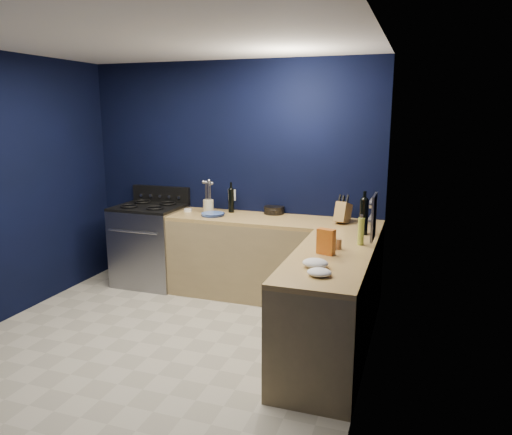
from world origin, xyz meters
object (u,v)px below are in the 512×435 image
at_px(plate_stack, 213,214).
at_px(crouton_bag, 326,242).
at_px(gas_range, 151,246).
at_px(knife_block, 343,213).
at_px(utensil_crock, 208,206).

distance_m(plate_stack, crouton_bag, 1.83).
bearing_deg(plate_stack, gas_range, 176.32).
distance_m(knife_block, crouton_bag, 1.19).
height_order(utensil_crock, crouton_bag, crouton_bag).
distance_m(utensil_crock, crouton_bag, 2.01).
bearing_deg(utensil_crock, knife_block, -1.42).
relative_size(gas_range, plate_stack, 3.67).
bearing_deg(gas_range, utensil_crock, 7.67).
height_order(plate_stack, crouton_bag, crouton_bag).
xyz_separation_m(gas_range, knife_block, (2.27, 0.06, 0.55)).
bearing_deg(knife_block, gas_range, -164.84).
bearing_deg(plate_stack, utensil_crock, 128.26).
relative_size(gas_range, crouton_bag, 4.40).
xyz_separation_m(plate_stack, utensil_crock, (-0.12, 0.15, 0.06)).
height_order(plate_stack, utensil_crock, utensil_crock).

